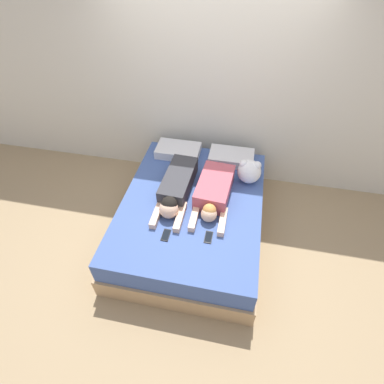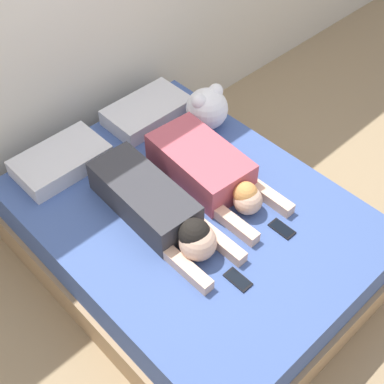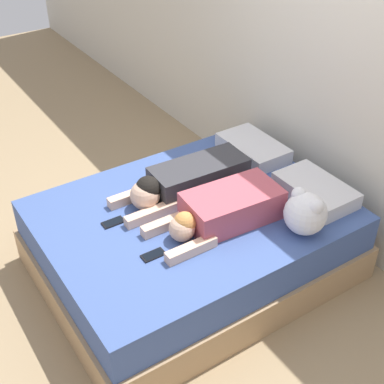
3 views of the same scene
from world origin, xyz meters
name	(u,v)px [view 3 (image 3 of 3)]	position (x,y,z in m)	size (l,w,h in m)	color
ground_plane	(192,267)	(0.00, 0.00, 0.00)	(12.00, 12.00, 0.00)	#9E8460
wall_back	(332,70)	(0.00, 1.21, 1.30)	(12.00, 0.06, 2.60)	beige
bed	(192,240)	(0.00, 0.00, 0.27)	(1.64, 2.12, 0.54)	tan
pillow_head_left	(253,148)	(-0.36, 0.83, 0.60)	(0.57, 0.35, 0.12)	silver
pillow_head_right	(315,190)	(0.36, 0.83, 0.60)	(0.57, 0.35, 0.12)	silver
person_left	(184,181)	(-0.20, 0.06, 0.65)	(0.33, 1.04, 0.24)	#333338
person_right	(223,210)	(0.23, 0.10, 0.64)	(0.40, 0.94, 0.21)	#B24C59
cell_phone_left	(113,222)	(-0.17, -0.53, 0.55)	(0.08, 0.15, 0.01)	black
cell_phone_right	(153,255)	(0.27, -0.47, 0.55)	(0.08, 0.15, 0.01)	black
plush_toy	(305,213)	(0.60, 0.49, 0.69)	(0.28, 0.28, 0.30)	white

